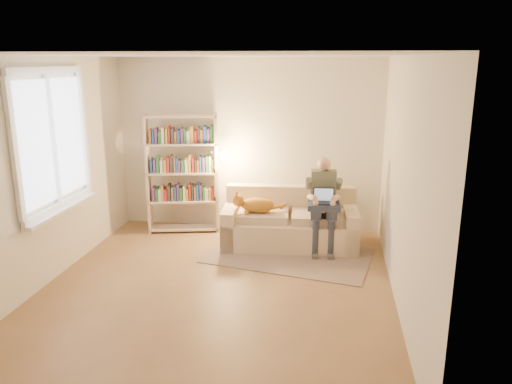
% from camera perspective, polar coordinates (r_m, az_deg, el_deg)
% --- Properties ---
extents(floor, '(4.50, 4.50, 0.00)m').
position_cam_1_polar(floor, '(5.87, -4.52, -10.96)').
color(floor, brown).
rests_on(floor, ground).
extents(ceiling, '(4.00, 4.50, 0.02)m').
position_cam_1_polar(ceiling, '(5.29, -5.11, 15.32)').
color(ceiling, white).
rests_on(ceiling, wall_back).
extents(wall_left, '(0.02, 4.50, 2.60)m').
position_cam_1_polar(wall_left, '(6.20, -23.09, 2.01)').
color(wall_left, silver).
rests_on(wall_left, floor).
extents(wall_right, '(0.02, 4.50, 2.60)m').
position_cam_1_polar(wall_right, '(5.34, 16.56, 0.68)').
color(wall_right, silver).
rests_on(wall_right, floor).
extents(wall_back, '(4.00, 0.02, 2.60)m').
position_cam_1_polar(wall_back, '(7.60, -0.87, 5.37)').
color(wall_back, silver).
rests_on(wall_back, floor).
extents(wall_front, '(4.00, 0.02, 2.60)m').
position_cam_1_polar(wall_front, '(3.39, -13.67, -7.28)').
color(wall_front, silver).
rests_on(wall_front, floor).
extents(window, '(0.12, 1.52, 1.69)m').
position_cam_1_polar(window, '(6.33, -21.82, 3.07)').
color(window, white).
rests_on(window, wall_left).
extents(sofa, '(1.92, 0.96, 0.79)m').
position_cam_1_polar(sofa, '(7.09, 3.89, -3.79)').
color(sofa, beige).
rests_on(sofa, floor).
extents(person, '(0.37, 0.57, 1.28)m').
position_cam_1_polar(person, '(6.83, 7.71, -0.76)').
color(person, '#636955').
rests_on(person, sofa).
extents(cat, '(0.70, 0.28, 0.26)m').
position_cam_1_polar(cat, '(6.90, 0.13, -1.43)').
color(cat, orange).
rests_on(cat, sofa).
extents(blanket, '(0.45, 0.38, 0.08)m').
position_cam_1_polar(blanket, '(6.74, 7.17, -1.51)').
color(blanket, '#273045').
rests_on(blanket, person).
extents(laptop, '(0.29, 0.25, 0.24)m').
position_cam_1_polar(laptop, '(6.73, 7.19, -0.78)').
color(laptop, black).
rests_on(laptop, blanket).
extents(bookshelf, '(1.22, 0.49, 1.79)m').
position_cam_1_polar(bookshelf, '(7.53, -8.39, 2.73)').
color(bookshelf, beige).
rests_on(bookshelf, floor).
extents(rug, '(2.34, 1.66, 0.01)m').
position_cam_1_polar(rug, '(6.77, 3.77, -7.28)').
color(rug, gray).
rests_on(rug, floor).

